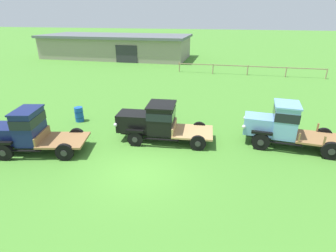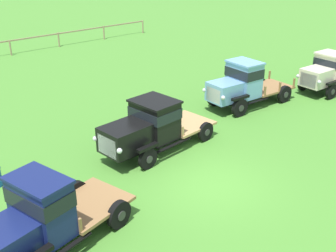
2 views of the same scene
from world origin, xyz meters
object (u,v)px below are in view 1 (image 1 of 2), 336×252
object	(u,v)px
farm_shed	(116,46)
vintage_truck_far_side	(282,124)
oil_drum_beside_row	(79,114)
vintage_truck_second_in_line	(28,131)
vintage_truck_midrow_center	(156,121)

from	to	relation	value
farm_shed	vintage_truck_far_side	bearing A→B (deg)	-52.42
farm_shed	oil_drum_beside_row	size ratio (longest dim) A/B	24.15
vintage_truck_second_in_line	oil_drum_beside_row	distance (m)	4.26
farm_shed	vintage_truck_far_side	size ratio (longest dim) A/B	4.43
vintage_truck_midrow_center	vintage_truck_far_side	distance (m)	6.56
vintage_truck_second_in_line	oil_drum_beside_row	bearing A→B (deg)	87.01
oil_drum_beside_row	farm_shed	bearing A→B (deg)	108.01
vintage_truck_second_in_line	vintage_truck_midrow_center	world-z (taller)	vintage_truck_second_in_line
vintage_truck_second_in_line	vintage_truck_midrow_center	size ratio (longest dim) A/B	0.91
oil_drum_beside_row	vintage_truck_second_in_line	bearing A→B (deg)	-92.99
farm_shed	oil_drum_beside_row	xyz separation A→B (m)	(8.46, -26.01, -1.29)
vintage_truck_far_side	oil_drum_beside_row	xyz separation A→B (m)	(-12.07, 0.66, -0.71)
farm_shed	vintage_truck_second_in_line	distance (m)	31.32
vintage_truck_second_in_line	vintage_truck_midrow_center	bearing A→B (deg)	24.90
vintage_truck_second_in_line	oil_drum_beside_row	world-z (taller)	vintage_truck_second_in_line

